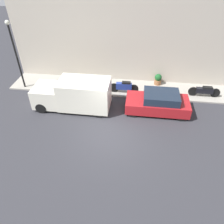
% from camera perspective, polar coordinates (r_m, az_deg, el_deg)
% --- Properties ---
extents(ground_plane, '(60.00, 60.00, 0.00)m').
position_cam_1_polar(ground_plane, '(12.16, -0.32, -6.20)').
color(ground_plane, '#2D2D33').
extents(sidewalk, '(2.38, 16.03, 0.10)m').
position_cam_1_polar(sidewalk, '(16.21, 2.08, 6.42)').
color(sidewalk, gray).
rests_on(sidewalk, ground_plane).
extents(building_facade, '(0.30, 16.03, 7.75)m').
position_cam_1_polar(building_facade, '(15.89, 2.91, 20.85)').
color(building_facade, '#B2A899').
rests_on(building_facade, ground_plane).
extents(parked_car, '(1.80, 3.87, 1.34)m').
position_cam_1_polar(parked_car, '(13.83, 11.93, 2.46)').
color(parked_car, maroon).
rests_on(parked_car, ground_plane).
extents(delivery_van, '(1.87, 4.79, 1.96)m').
position_cam_1_polar(delivery_van, '(13.88, -10.06, 4.58)').
color(delivery_van, silver).
rests_on(delivery_van, ground_plane).
extents(motorcycle_blue, '(0.30, 2.04, 0.85)m').
position_cam_1_polar(motorcycle_blue, '(15.32, 3.18, 6.64)').
color(motorcycle_blue, navy).
rests_on(motorcycle_blue, sidewalk).
extents(scooter_silver, '(0.30, 1.80, 0.76)m').
position_cam_1_polar(scooter_silver, '(15.85, -4.26, 7.50)').
color(scooter_silver, '#B7B7BF').
rests_on(scooter_silver, sidewalk).
extents(motorcycle_black, '(0.30, 2.10, 0.75)m').
position_cam_1_polar(motorcycle_black, '(16.18, 23.03, 5.10)').
color(motorcycle_black, black).
rests_on(motorcycle_black, sidewalk).
extents(streetlamp, '(0.28, 0.28, 4.68)m').
position_cam_1_polar(streetlamp, '(16.29, -24.07, 14.70)').
color(streetlamp, black).
rests_on(streetlamp, sidewalk).
extents(potted_plant, '(0.51, 0.51, 0.82)m').
position_cam_1_polar(potted_plant, '(16.69, 11.92, 8.37)').
color(potted_plant, brown).
rests_on(potted_plant, sidewalk).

